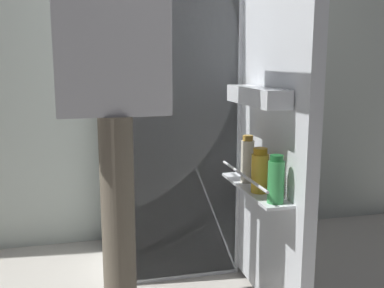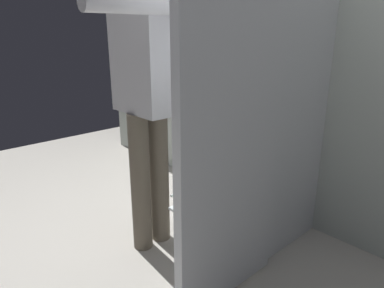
# 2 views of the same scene
# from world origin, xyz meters

# --- Properties ---
(ground_plane) EXTENTS (5.87, 5.87, 0.00)m
(ground_plane) POSITION_xyz_m (0.00, 0.00, 0.00)
(ground_plane) COLOR #B7B2A8
(kitchen_wall) EXTENTS (4.40, 0.10, 2.57)m
(kitchen_wall) POSITION_xyz_m (0.00, 0.90, 1.29)
(kitchen_wall) COLOR beige
(kitchen_wall) RESTS_ON ground_plane
(refrigerator) EXTENTS (0.71, 1.25, 1.67)m
(refrigerator) POSITION_xyz_m (0.03, 0.49, 0.83)
(refrigerator) COLOR silver
(refrigerator) RESTS_ON ground_plane
(person) EXTENTS (0.53, 0.73, 1.74)m
(person) POSITION_xyz_m (-0.28, -0.08, 1.05)
(person) COLOR #665B4C
(person) RESTS_ON ground_plane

